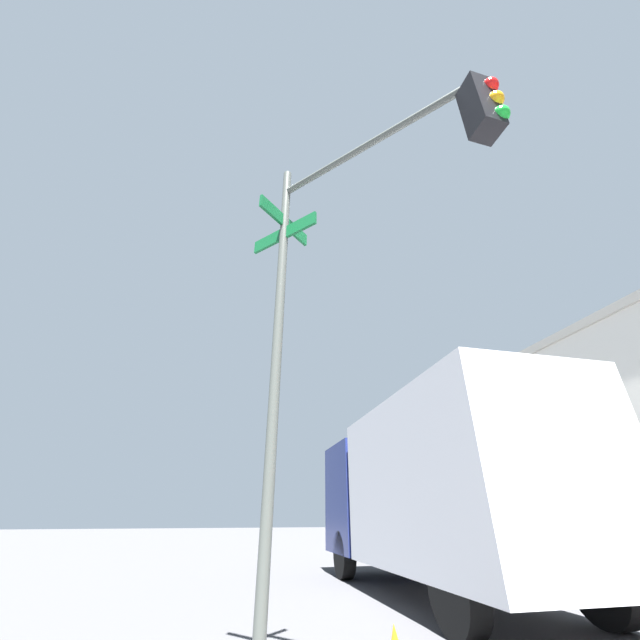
{
  "coord_description": "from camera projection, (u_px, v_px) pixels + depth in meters",
  "views": [
    {
      "loc": [
        -3.05,
        -7.74,
        1.31
      ],
      "look_at": [
        -7.42,
        -6.51,
        3.75
      ],
      "focal_mm": 20.59,
      "sensor_mm": 36.0,
      "label": 1
    }
  ],
  "objects": [
    {
      "name": "box_truck_second",
      "position": [
        428.0,
        488.0,
        7.57
      ],
      "size": [
        7.73,
        2.9,
        3.28
      ],
      "color": "navy",
      "rests_on": "ground_plane"
    },
    {
      "name": "traffic_signal_near",
      "position": [
        362.0,
        227.0,
        4.27
      ],
      "size": [
        2.76,
        2.3,
        6.02
      ],
      "color": "#474C47",
      "rests_on": "ground_plane"
    }
  ]
}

